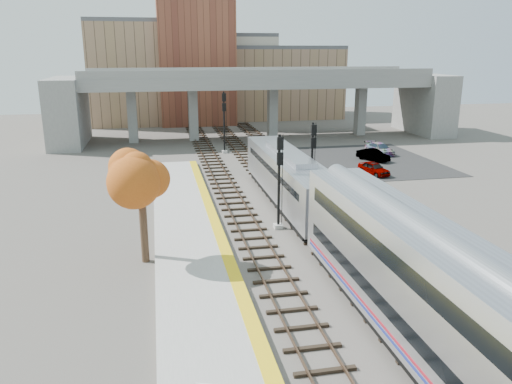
{
  "coord_description": "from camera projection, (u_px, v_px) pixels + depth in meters",
  "views": [
    {
      "loc": [
        -9.03,
        -22.86,
        11.88
      ],
      "look_at": [
        -2.53,
        9.37,
        2.5
      ],
      "focal_mm": 35.0,
      "sensor_mm": 36.0,
      "label": 1
    }
  ],
  "objects": [
    {
      "name": "parking_lot",
      "position": [
        368.0,
        160.0,
        55.58
      ],
      "size": [
        14.0,
        18.0,
        0.04
      ],
      "primitive_type": "cube",
      "color": "black",
      "rests_on": "ground"
    },
    {
      "name": "coach",
      "position": [
        453.0,
        315.0,
        17.75
      ],
      "size": [
        3.03,
        25.0,
        5.0
      ],
      "color": "#A8AAB2",
      "rests_on": "ground"
    },
    {
      "name": "yellow_strip",
      "position": [
        238.0,
        285.0,
        25.41
      ],
      "size": [
        0.7,
        60.0,
        0.01
      ],
      "primitive_type": "cube",
      "color": "yellow",
      "rests_on": "platform"
    },
    {
      "name": "tree",
      "position": [
        140.0,
        170.0,
        27.63
      ],
      "size": [
        3.6,
        3.6,
        7.35
      ],
      "color": "#382619",
      "rests_on": "ground"
    },
    {
      "name": "overpass",
      "position": [
        258.0,
        96.0,
        68.29
      ],
      "size": [
        54.0,
        12.0,
        9.5
      ],
      "color": "slate",
      "rests_on": "ground"
    },
    {
      "name": "platform",
      "position": [
        201.0,
        291.0,
        25.1
      ],
      "size": [
        4.5,
        60.0,
        0.35
      ],
      "primitive_type": "cube",
      "color": "#9E9E99",
      "rests_on": "ground"
    },
    {
      "name": "car_a",
      "position": [
        374.0,
        168.0,
        49.02
      ],
      "size": [
        2.43,
        3.93,
        1.25
      ],
      "primitive_type": "imported",
      "rotation": [
        0.0,
        0.0,
        0.28
      ],
      "color": "#99999E",
      "rests_on": "parking_lot"
    },
    {
      "name": "tracks",
      "position": [
        292.0,
        209.0,
        38.47
      ],
      "size": [
        10.7,
        95.0,
        0.25
      ],
      "color": "black",
      "rests_on": "ground"
    },
    {
      "name": "car_c",
      "position": [
        380.0,
        149.0,
        58.74
      ],
      "size": [
        2.61,
        4.7,
        1.29
      ],
      "primitive_type": "imported",
      "rotation": [
        0.0,
        0.0,
        0.19
      ],
      "color": "#99999E",
      "rests_on": "parking_lot"
    },
    {
      "name": "signal_mast_near",
      "position": [
        279.0,
        185.0,
        33.56
      ],
      "size": [
        0.6,
        0.64,
        6.55
      ],
      "color": "#9E9E99",
      "rests_on": "ground"
    },
    {
      "name": "ground",
      "position": [
        337.0,
        282.0,
        26.53
      ],
      "size": [
        160.0,
        160.0,
        0.0
      ],
      "primitive_type": "plane",
      "color": "#47423D",
      "rests_on": "ground"
    },
    {
      "name": "locomotive",
      "position": [
        289.0,
        177.0,
        39.2
      ],
      "size": [
        3.02,
        19.05,
        4.1
      ],
      "color": "#A8AAB2",
      "rests_on": "ground"
    },
    {
      "name": "signal_mast_mid",
      "position": [
        312.0,
        165.0,
        39.65
      ],
      "size": [
        0.6,
        0.64,
        6.44
      ],
      "color": "#9E9E99",
      "rests_on": "ground"
    },
    {
      "name": "buildings_far",
      "position": [
        213.0,
        74.0,
        87.35
      ],
      "size": [
        43.0,
        21.0,
        20.6
      ],
      "color": "#926E55",
      "rests_on": "ground"
    },
    {
      "name": "signal_mast_far",
      "position": [
        224.0,
        123.0,
        58.69
      ],
      "size": [
        0.6,
        0.64,
        7.23
      ],
      "color": "#9E9E99",
      "rests_on": "ground"
    },
    {
      "name": "car_b",
      "position": [
        373.0,
        155.0,
        55.22
      ],
      "size": [
        2.87,
        4.1,
        1.28
      ],
      "primitive_type": "imported",
      "rotation": [
        0.0,
        0.0,
        0.44
      ],
      "color": "#99999E",
      "rests_on": "parking_lot"
    }
  ]
}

